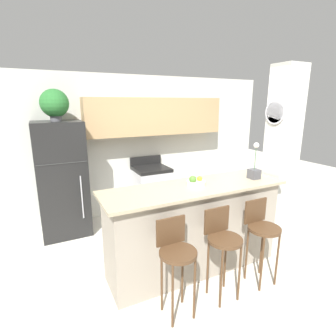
{
  "coord_description": "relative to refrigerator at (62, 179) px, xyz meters",
  "views": [
    {
      "loc": [
        -1.62,
        -2.52,
        2.06
      ],
      "look_at": [
        0.0,
        0.74,
        1.15
      ],
      "focal_mm": 28.0,
      "sensor_mm": 36.0,
      "label": 1
    }
  ],
  "objects": [
    {
      "name": "pillar_right",
      "position": [
        2.71,
        -1.78,
        0.38
      ],
      "size": [
        0.38,
        0.32,
        2.55
      ],
      "color": "silver",
      "rests_on": "ground_plane"
    },
    {
      "name": "bar_stool_mid",
      "position": [
        1.35,
        -2.3,
        -0.24
      ],
      "size": [
        0.36,
        0.36,
        0.98
      ],
      "color": "#4C331E",
      "rests_on": "ground_plane"
    },
    {
      "name": "potted_plant_on_fridge",
      "position": [
        -0.0,
        0.0,
        1.15
      ],
      "size": [
        0.41,
        0.41,
        0.47
      ],
      "color": "#4C4C51",
      "rests_on": "refrigerator"
    },
    {
      "name": "wall_back",
      "position": [
        1.49,
        0.32,
        0.59
      ],
      "size": [
        5.6,
        0.38,
        2.55
      ],
      "color": "silver",
      "rests_on": "ground_plane"
    },
    {
      "name": "fruit_bowl",
      "position": [
        1.37,
        -1.72,
        0.24
      ],
      "size": [
        0.22,
        0.22,
        0.12
      ],
      "color": "silver",
      "rests_on": "counter_bar"
    },
    {
      "name": "refrigerator",
      "position": [
        0.0,
        0.0,
        0.0
      ],
      "size": [
        0.72,
        0.68,
        1.8
      ],
      "color": "black",
      "rests_on": "ground_plane"
    },
    {
      "name": "bar_stool_left",
      "position": [
        0.8,
        -2.3,
        -0.24
      ],
      "size": [
        0.36,
        0.36,
        0.98
      ],
      "color": "#4C331E",
      "rests_on": "ground_plane"
    },
    {
      "name": "counter_bar",
      "position": [
        1.35,
        -1.74,
        -0.34
      ],
      "size": [
        2.27,
        0.7,
        1.1
      ],
      "color": "gray",
      "rests_on": "ground_plane"
    },
    {
      "name": "orchid_vase",
      "position": [
        2.2,
        -1.82,
        0.32
      ],
      "size": [
        0.13,
        0.13,
        0.47
      ],
      "color": "#4C4C51",
      "rests_on": "counter_bar"
    },
    {
      "name": "stove_range",
      "position": [
        1.53,
        0.05,
        -0.44
      ],
      "size": [
        0.62,
        0.6,
        1.07
      ],
      "color": "silver",
      "rests_on": "ground_plane"
    },
    {
      "name": "bar_stool_right",
      "position": [
        1.91,
        -2.3,
        -0.24
      ],
      "size": [
        0.36,
        0.36,
        0.98
      ],
      "color": "#4C331E",
      "rests_on": "ground_plane"
    },
    {
      "name": "ground_plane",
      "position": [
        1.35,
        -1.74,
        -0.9
      ],
      "size": [
        14.0,
        14.0,
        0.0
      ],
      "primitive_type": "plane",
      "color": "beige"
    }
  ]
}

